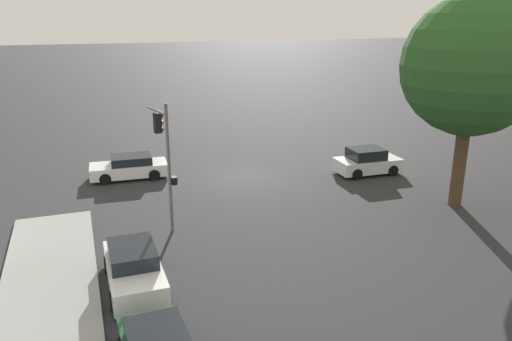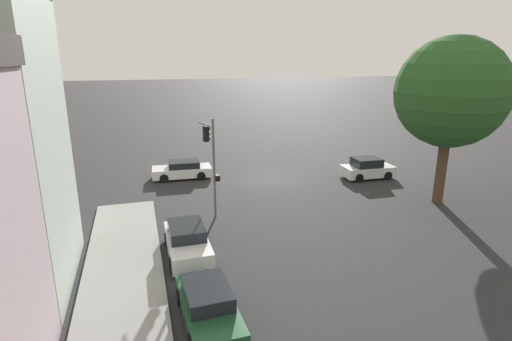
# 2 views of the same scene
# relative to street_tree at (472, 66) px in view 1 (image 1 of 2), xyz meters

# --- Properties ---
(ground_plane) EXTENTS (300.00, 300.00, 0.00)m
(ground_plane) POSITION_rel_street_tree_xyz_m (8.91, -8.09, -7.09)
(ground_plane) COLOR #28282B
(street_tree) EXTENTS (6.77, 6.77, 10.51)m
(street_tree) POSITION_rel_street_tree_xyz_m (0.00, 0.00, 0.00)
(street_tree) COLOR #4C3823
(street_tree) RESTS_ON ground_plane
(traffic_signal) EXTENTS (0.90, 2.33, 5.88)m
(traffic_signal) POSITION_rel_street_tree_xyz_m (14.52, -2.18, -3.30)
(traffic_signal) COLOR #515456
(traffic_signal) RESTS_ON ground_plane
(crossing_car_0) EXTENTS (4.62, 2.24, 1.38)m
(crossing_car_0) POSITION_rel_street_tree_xyz_m (15.40, -10.29, -6.43)
(crossing_car_0) COLOR silver
(crossing_car_0) RESTS_ON ground_plane
(crossing_car_1) EXTENTS (4.03, 2.14, 1.61)m
(crossing_car_1) POSITION_rel_street_tree_xyz_m (1.44, -6.17, -6.35)
(crossing_car_1) COLOR silver
(crossing_car_1) RESTS_ON ground_plane
(parked_car_0) EXTENTS (1.96, 4.34, 1.50)m
(parked_car_0) POSITION_rel_street_tree_xyz_m (16.65, 2.62, -6.38)
(parked_car_0) COLOR silver
(parked_car_0) RESTS_ON ground_plane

